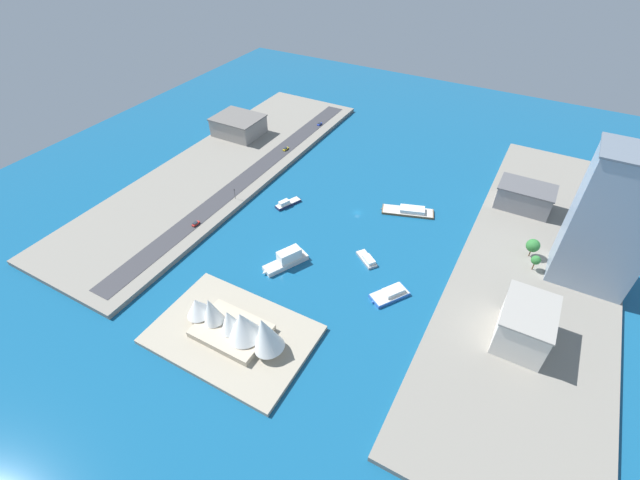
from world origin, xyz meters
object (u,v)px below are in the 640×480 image
barge_flat_brown (409,211)px  ferry_white_commuter (287,259)px  catamaran_blue (390,294)px  hatchback_blue (320,124)px  tower_tall_glass (612,222)px  taxi_yellow_cab (286,149)px  yacht_sleek_gray (367,259)px  traffic_light_waterfront (235,192)px  pickup_red (196,224)px  opera_landmark (237,325)px  patrol_launch_navy (287,203)px  hotel_broad_white (525,325)px  warehouse_low_gray (525,197)px  carpark_squat_concrete (239,125)px

barge_flat_brown → ferry_white_commuter: bearing=61.3°
catamaran_blue → hatchback_blue: (108.52, -130.87, 2.12)m
tower_tall_glass → taxi_yellow_cab: 189.87m
yacht_sleek_gray → traffic_light_waterfront: (86.21, -8.59, 5.80)m
pickup_red → opera_landmark: bearing=143.5°
ferry_white_commuter → patrol_launch_navy: size_ratio=1.45×
patrol_launch_navy → opera_landmark: bearing=110.4°
tower_tall_glass → opera_landmark: 159.25m
yacht_sleek_gray → taxi_yellow_cab: size_ratio=2.66×
patrol_launch_navy → hotel_broad_white: (-131.65, 36.02, 10.28)m
taxi_yellow_cab → hatchback_blue: taxi_yellow_cab is taller
warehouse_low_gray → traffic_light_waterfront: bearing=26.2°
ferry_white_commuter → hatchback_blue: 147.11m
barge_flat_brown → carpark_squat_concrete: bearing=-11.3°
hotel_broad_white → opera_landmark: size_ratio=0.55×
pickup_red → traffic_light_waterfront: bearing=-96.6°
warehouse_low_gray → traffic_light_waterfront: 160.73m
warehouse_low_gray → carpark_squat_concrete: bearing=1.4°
carpark_squat_concrete → hotel_broad_white: size_ratio=1.24×
pickup_red → traffic_light_waterfront: traffic_light_waterfront is taller
opera_landmark → hatchback_blue: bearing=-70.7°
catamaran_blue → patrol_launch_navy: patrol_launch_navy is taller
ferry_white_commuter → opera_landmark: (-6.80, 47.16, 6.43)m
tower_tall_glass → opera_landmark: size_ratio=1.35×
warehouse_low_gray → hatchback_blue: size_ratio=6.31×
taxi_yellow_cab → traffic_light_waterfront: (-5.42, 62.11, 3.40)m
traffic_light_waterfront → barge_flat_brown: bearing=-156.8°
opera_landmark → patrol_launch_navy: bearing=-69.6°
yacht_sleek_gray → carpark_squat_concrete: carpark_squat_concrete is taller
tower_tall_glass → hatchback_blue: size_ratio=13.87×
yacht_sleek_gray → warehouse_low_gray: 98.71m
ferry_white_commuter → tower_tall_glass: tower_tall_glass is taller
barge_flat_brown → taxi_yellow_cab: bearing=-13.7°
patrol_launch_navy → traffic_light_waterfront: (27.18, 12.07, 5.68)m
hotel_broad_white → taxi_yellow_cab: size_ratio=5.11×
tower_tall_glass → hatchback_blue: tower_tall_glass is taller
catamaran_blue → carpark_squat_concrete: carpark_squat_concrete is taller
yacht_sleek_gray → taxi_yellow_cab: (91.63, -70.70, 2.41)m
carpark_squat_concrete → taxi_yellow_cab: carpark_squat_concrete is taller
tower_tall_glass → taxi_yellow_cab: size_ratio=12.58×
yacht_sleek_gray → warehouse_low_gray: warehouse_low_gray is taller
warehouse_low_gray → taxi_yellow_cab: 150.04m
barge_flat_brown → catamaran_blue: bearing=102.6°
patrol_launch_navy → tower_tall_glass: (-151.39, -14.83, 33.27)m
catamaran_blue → warehouse_low_gray: (-39.60, -95.49, 7.95)m
warehouse_low_gray → pickup_red: (147.68, 100.44, -5.75)m
ferry_white_commuter → hotel_broad_white: hotel_broad_white is taller
warehouse_low_gray → pickup_red: 178.68m
tower_tall_glass → taxi_yellow_cab: (183.98, -35.22, -30.99)m
traffic_light_waterfront → carpark_squat_concrete: bearing=-54.7°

